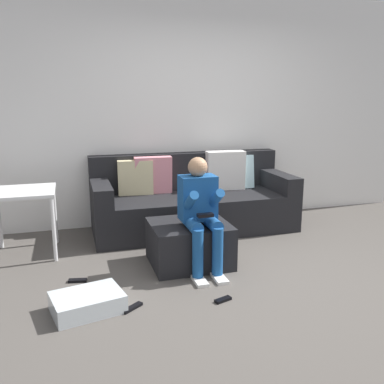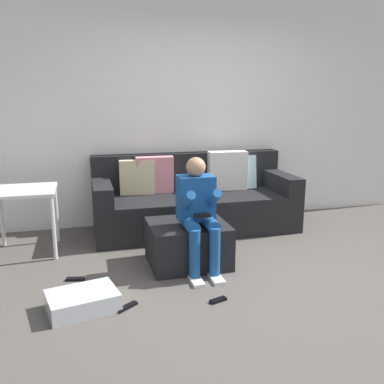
{
  "view_description": "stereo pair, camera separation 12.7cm",
  "coord_description": "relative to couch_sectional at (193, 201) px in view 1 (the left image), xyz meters",
  "views": [
    {
      "loc": [
        -1.52,
        -2.97,
        1.56
      ],
      "look_at": [
        -0.31,
        1.1,
        0.58
      ],
      "focal_mm": 39.06,
      "sensor_mm": 36.0,
      "label": 1
    },
    {
      "loc": [
        -1.4,
        -3.0,
        1.56
      ],
      "look_at": [
        -0.31,
        1.1,
        0.58
      ],
      "focal_mm": 39.06,
      "sensor_mm": 36.0,
      "label": 2
    }
  ],
  "objects": [
    {
      "name": "person_seated",
      "position": [
        -0.29,
        -1.2,
        0.25
      ],
      "size": [
        0.33,
        0.57,
        1.03
      ],
      "color": "#194C8C",
      "rests_on": "ground_plane"
    },
    {
      "name": "remote_under_side_table",
      "position": [
        -1.38,
        -1.16,
        -0.32
      ],
      "size": [
        0.16,
        0.09,
        0.02
      ],
      "primitive_type": "cube",
      "rotation": [
        0.0,
        0.0,
        -0.2
      ],
      "color": "black",
      "rests_on": "ground_plane"
    },
    {
      "name": "couch_sectional",
      "position": [
        0.0,
        0.0,
        0.0
      ],
      "size": [
        2.34,
        0.91,
        0.9
      ],
      "color": "black",
      "rests_on": "ground_plane"
    },
    {
      "name": "remote_near_ottoman",
      "position": [
        -0.31,
        -1.84,
        -0.32
      ],
      "size": [
        0.15,
        0.09,
        0.02
      ],
      "primitive_type": "cube",
      "rotation": [
        0.0,
        0.0,
        0.33
      ],
      "color": "black",
      "rests_on": "ground_plane"
    },
    {
      "name": "side_table",
      "position": [
        -1.85,
        -0.35,
        0.24
      ],
      "size": [
        0.61,
        0.6,
        0.66
      ],
      "color": "white",
      "rests_on": "ground_plane"
    },
    {
      "name": "ottoman",
      "position": [
        -0.35,
        -1.04,
        -0.13
      ],
      "size": [
        0.72,
        0.63,
        0.4
      ],
      "primitive_type": "cube",
      "color": "black",
      "rests_on": "ground_plane"
    },
    {
      "name": "storage_bin",
      "position": [
        -1.32,
        -1.7,
        -0.27
      ],
      "size": [
        0.57,
        0.46,
        0.14
      ],
      "primitive_type": "cube",
      "rotation": [
        0.0,
        0.0,
        0.22
      ],
      "color": "silver",
      "rests_on": "ground_plane"
    },
    {
      "name": "wall_back",
      "position": [
        0.13,
        0.43,
        1.06
      ],
      "size": [
        5.95,
        0.1,
        2.79
      ],
      "primitive_type": "cube",
      "color": "white",
      "rests_on": "ground_plane"
    },
    {
      "name": "ground_plane",
      "position": [
        0.13,
        -1.66,
        -0.33
      ],
      "size": [
        7.74,
        7.74,
        0.0
      ],
      "primitive_type": "plane",
      "color": "#544F49"
    },
    {
      "name": "remote_by_storage_bin",
      "position": [
        -1.0,
        -1.77,
        -0.32
      ],
      "size": [
        0.17,
        0.15,
        0.02
      ],
      "primitive_type": "cube",
      "rotation": [
        0.0,
        0.0,
        0.64
      ],
      "color": "black",
      "rests_on": "ground_plane"
    }
  ]
}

